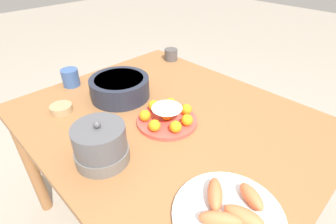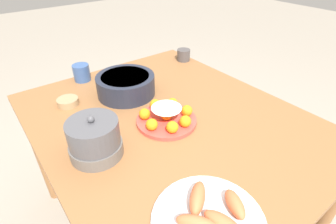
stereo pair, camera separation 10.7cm
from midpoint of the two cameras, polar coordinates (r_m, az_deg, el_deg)
ground_plane at (r=1.63m, az=-1.87°, el=-22.43°), size 12.00×12.00×0.00m
dining_table at (r=1.16m, az=-2.43°, el=-4.91°), size 1.25×1.02×0.72m
cake_plate at (r=1.07m, az=-3.07°, el=-1.14°), size 0.25×0.25×0.08m
serving_bowl at (r=1.26m, az=-12.86°, el=5.25°), size 0.28×0.28×0.10m
sauce_bowl at (r=1.25m, az=-24.54°, el=0.68°), size 0.09×0.09×0.03m
seafood_platter at (r=0.77m, az=9.01°, el=-20.91°), size 0.31×0.31×0.06m
cup_near at (r=1.65m, az=-1.26°, el=12.35°), size 0.08×0.08×0.07m
cup_far at (r=1.45m, az=-22.50°, el=6.89°), size 0.08×0.08×0.09m
warming_pot at (r=0.91m, az=-17.78°, el=-6.88°), size 0.18×0.18×0.16m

